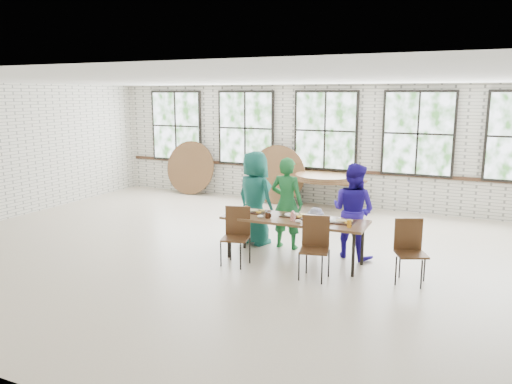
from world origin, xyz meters
TOP-DOWN VIEW (x-y plane):
  - room at (0.00, 4.44)m, footprint 12.00×12.00m
  - dining_table at (0.88, 0.04)m, footprint 2.42×0.85m
  - chair_near_left at (0.05, -0.45)m, footprint 0.51×0.50m
  - chair_near_right at (1.42, -0.50)m, footprint 0.50×0.49m
  - chair_spare at (2.75, -0.08)m, footprint 0.55×0.55m
  - adult_teal at (-0.16, 0.69)m, footprint 0.99×0.82m
  - adult_green at (0.48, 0.69)m, footprint 0.62×0.41m
  - toddler at (1.03, 0.69)m, footprint 0.58×0.42m
  - adult_blue at (1.69, 0.69)m, footprint 0.94×0.83m
  - storage_table at (0.21, 3.93)m, footprint 1.85×0.88m
  - tabletop_clutter at (0.98, 0.02)m, footprint 2.02×0.63m
  - round_tops_stacked at (0.21, 3.93)m, footprint 1.50×1.50m
  - round_tops_leaning at (-2.07, 4.18)m, footprint 4.18×0.47m

SIDE VIEW (x-z plane):
  - toddler at x=1.03m, z-range 0.00..0.81m
  - chair_near_left at x=0.05m, z-range 0.08..1.03m
  - chair_near_right at x=1.42m, z-range 0.08..1.03m
  - chair_spare at x=2.75m, z-range 0.08..1.03m
  - storage_table at x=0.21m, z-range 0.32..1.06m
  - dining_table at x=0.88m, z-range 0.32..1.06m
  - round_tops_leaning at x=-2.07m, z-range 0.00..1.47m
  - tabletop_clutter at x=0.98m, z-range 0.71..0.82m
  - round_tops_stacked at x=0.21m, z-range 0.74..0.87m
  - adult_blue at x=1.69m, z-range 0.00..1.63m
  - adult_green at x=0.48m, z-range 0.00..1.67m
  - adult_teal at x=-0.16m, z-range 0.00..1.75m
  - room at x=0.00m, z-range -4.17..7.83m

